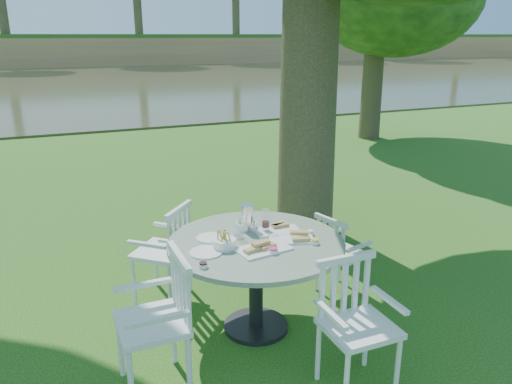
# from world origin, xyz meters

# --- Properties ---
(ground) EXTENTS (140.00, 140.00, 0.00)m
(ground) POSITION_xyz_m (0.00, 0.00, 0.00)
(ground) COLOR #18440E
(ground) RESTS_ON ground
(table) EXTENTS (1.47, 1.47, 0.82)m
(table) POSITION_xyz_m (-0.50, -0.96, 0.68)
(table) COLOR black
(table) RESTS_ON ground
(chair_ne) EXTENTS (0.47, 0.49, 0.82)m
(chair_ne) POSITION_xyz_m (0.44, -0.73, 0.48)
(chair_ne) COLOR white
(chair_ne) RESTS_ON ground
(chair_nw) EXTENTS (0.65, 0.66, 0.95)m
(chair_nw) POSITION_xyz_m (-1.05, -0.17, 0.56)
(chair_nw) COLOR white
(chair_nw) RESTS_ON ground
(chair_sw) EXTENTS (0.48, 0.51, 1.01)m
(chair_sw) POSITION_xyz_m (-1.37, -1.36, 0.59)
(chair_sw) COLOR white
(chair_sw) RESTS_ON ground
(chair_se) EXTENTS (0.48, 0.45, 0.95)m
(chair_se) POSITION_xyz_m (-0.14, -1.86, 0.56)
(chair_se) COLOR white
(chair_se) RESTS_ON ground
(tableware) EXTENTS (1.10, 0.72, 0.23)m
(tableware) POSITION_xyz_m (-0.53, -0.88, 0.87)
(tableware) COLOR white
(tableware) RESTS_ON table
(river) EXTENTS (100.00, 28.00, 0.12)m
(river) POSITION_xyz_m (0.00, 23.00, 0.00)
(river) COLOR #383A22
(river) RESTS_ON ground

